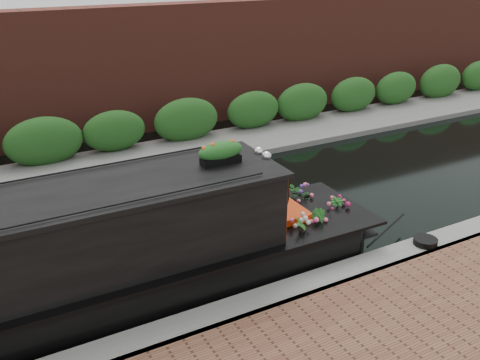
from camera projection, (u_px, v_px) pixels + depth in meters
ground at (189, 227)px, 11.61m from camera, size 80.00×80.00×0.00m
near_bank_coping at (269, 309)px, 8.95m from camera, size 40.00×0.60×0.50m
far_bank_path at (128, 165)px, 14.99m from camera, size 40.00×2.40×0.34m
far_hedge at (119, 155)px, 15.71m from camera, size 40.00×1.10×2.80m
far_brick_wall at (100, 135)px, 17.40m from camera, size 40.00×1.00×8.00m
narrowboat at (39, 278)px, 8.33m from camera, size 11.79×2.23×2.75m
rope_fender at (351, 223)px, 11.36m from camera, size 0.37×0.39×0.37m
coiled_mooring_rope at (425, 241)px, 10.40m from camera, size 0.46×0.46×0.12m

